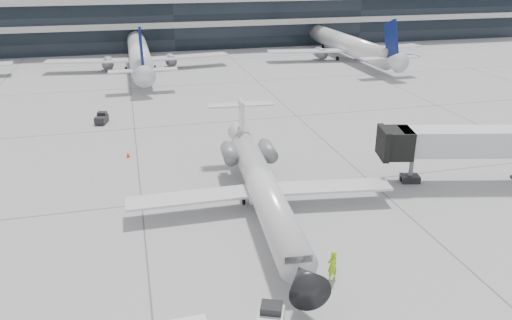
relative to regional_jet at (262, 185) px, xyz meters
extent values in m
plane|color=gray|center=(0.72, 3.07, -2.08)|extent=(220.00, 220.00, 0.00)
cube|color=black|center=(0.72, 85.07, 2.92)|extent=(170.00, 22.00, 10.00)
cylinder|color=silver|center=(-0.06, -0.76, -0.06)|extent=(3.90, 21.13, 2.36)
cone|color=black|center=(-0.92, -12.46, -0.06)|extent=(2.54, 2.62, 2.36)
cone|color=silver|center=(0.82, 11.11, 0.20)|extent=(2.44, 2.96, 2.25)
cube|color=silver|center=(-5.67, 0.53, -0.68)|extent=(9.64, 2.31, 0.19)
cube|color=silver|center=(5.68, -0.31, -0.68)|extent=(9.86, 3.63, 0.19)
cylinder|color=slate|center=(-1.28, 6.52, 0.29)|extent=(1.53, 3.06, 1.31)
cylinder|color=slate|center=(2.22, 6.27, 0.29)|extent=(1.53, 3.06, 1.31)
cube|color=silver|center=(0.78, 10.59, 2.04)|extent=(0.41, 2.29, 3.94)
cube|color=silver|center=(0.81, 10.94, 3.44)|extent=(6.39, 1.86, 0.14)
cylinder|color=black|center=(-0.67, -9.06, -1.83)|extent=(0.19, 0.50, 0.49)
cylinder|color=black|center=(-1.24, 1.08, -1.80)|extent=(0.25, 0.57, 0.56)
cylinder|color=black|center=(1.38, 0.89, -1.80)|extent=(0.25, 0.57, 0.56)
cube|color=silver|center=(18.82, 0.59, 1.70)|extent=(12.52, 5.21, 2.28)
cube|color=black|center=(12.67, 2.04, 1.61)|extent=(2.86, 3.26, 2.46)
cylinder|color=slate|center=(14.12, 1.70, -0.85)|extent=(0.39, 0.39, 2.46)
cube|color=black|center=(14.12, 1.70, -1.77)|extent=(1.82, 1.56, 0.61)
imported|color=#ABE618|center=(1.75, -10.22, -1.05)|extent=(0.87, 0.71, 2.05)
cube|color=black|center=(-3.08, -13.42, -0.89)|extent=(1.41, 1.30, 0.52)
cylinder|color=black|center=(-3.48, -12.91, -1.85)|extent=(0.35, 0.49, 0.46)
cylinder|color=black|center=(-2.43, -13.35, -1.85)|extent=(0.35, 0.49, 0.46)
cone|color=#FF390D|center=(-10.15, 13.98, -1.80)|extent=(0.36, 0.36, 0.56)
cube|color=#FF390D|center=(-10.15, 13.98, -2.06)|extent=(0.43, 0.43, 0.03)
cube|color=black|center=(-13.03, 26.14, -1.57)|extent=(1.70, 2.29, 0.83)
cube|color=black|center=(-12.91, 26.58, -1.01)|extent=(1.20, 1.07, 0.46)
cylinder|color=black|center=(-13.33, 26.99, -1.87)|extent=(0.27, 0.44, 0.41)
cylinder|color=black|center=(-12.34, 26.72, -1.87)|extent=(0.27, 0.44, 0.41)
cylinder|color=black|center=(-13.72, 25.56, -1.87)|extent=(0.27, 0.44, 0.41)
cylinder|color=black|center=(-12.74, 25.29, -1.87)|extent=(0.27, 0.44, 0.41)
camera|label=1|loc=(-9.24, -34.18, 16.47)|focal=35.00mm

